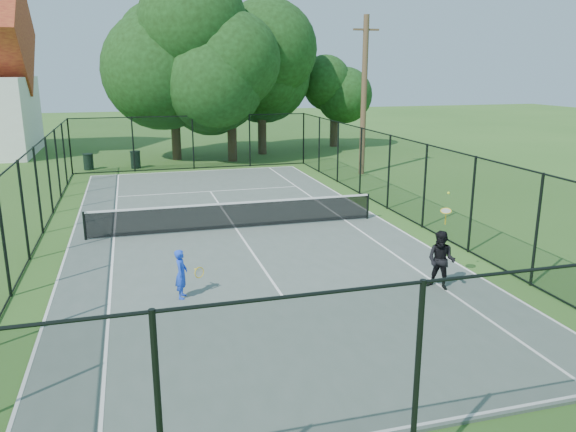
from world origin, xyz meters
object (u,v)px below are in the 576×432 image
object	(u,v)px
trash_bin_right	(135,160)
player_black	(441,260)
tennis_net	(235,214)
utility_pole	(364,96)
player_blue	(182,274)
trash_bin_left	(88,162)

from	to	relation	value
trash_bin_right	player_black	xyz separation A→B (m)	(7.18, -20.98, 0.32)
tennis_net	utility_pole	world-z (taller)	utility_pole
trash_bin_right	player_blue	distance (m)	19.81
tennis_net	player_blue	bearing A→B (deg)	-112.62
utility_pole	player_black	bearing A→B (deg)	-105.97
utility_pole	trash_bin_right	bearing A→B (deg)	156.56
player_blue	trash_bin_left	bearing A→B (deg)	99.53
trash_bin_right	utility_pole	distance (m)	13.29
tennis_net	trash_bin_left	bearing A→B (deg)	111.87
trash_bin_left	utility_pole	world-z (taller)	utility_pole
tennis_net	trash_bin_left	distance (m)	15.40
utility_pole	player_blue	size ratio (longest dim) A/B	6.65
player_black	player_blue	bearing A→B (deg)	169.41
trash_bin_left	player_blue	bearing A→B (deg)	-80.47
tennis_net	trash_bin_right	size ratio (longest dim) A/B	10.18
player_blue	utility_pole	bearing A→B (deg)	53.39
trash_bin_right	player_blue	xyz separation A→B (m)	(0.80, -19.79, 0.17)
tennis_net	player_black	world-z (taller)	player_black
trash_bin_left	trash_bin_right	distance (m)	2.57
utility_pole	player_blue	world-z (taller)	utility_pole
tennis_net	trash_bin_right	world-z (taller)	tennis_net
tennis_net	player_blue	size ratio (longest dim) A/B	8.20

